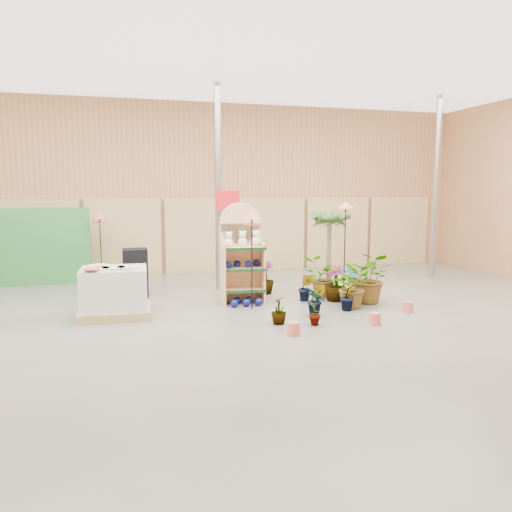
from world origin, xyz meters
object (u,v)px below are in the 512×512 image
(display_shelf, at_px, (241,257))
(bird_table_front, at_px, (252,218))
(potted_plant_2, at_px, (352,286))
(pallet_stack, at_px, (114,292))

(display_shelf, height_order, bird_table_front, display_shelf)
(bird_table_front, distance_m, potted_plant_2, 2.29)
(display_shelf, xyz_separation_m, pallet_stack, (-2.44, -0.53, -0.47))
(display_shelf, relative_size, pallet_stack, 1.56)
(pallet_stack, bearing_deg, display_shelf, 14.83)
(bird_table_front, bearing_deg, potted_plant_2, -11.65)
(potted_plant_2, bearing_deg, bird_table_front, 168.35)
(pallet_stack, xyz_separation_m, bird_table_front, (2.47, -0.15, 1.27))
(display_shelf, height_order, potted_plant_2, display_shelf)
(display_shelf, bearing_deg, potted_plant_2, -24.38)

